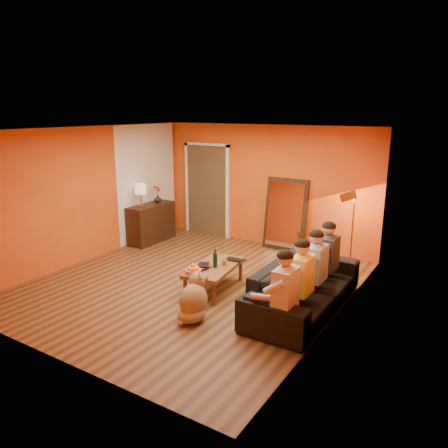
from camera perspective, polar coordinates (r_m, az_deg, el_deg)
The scene contains 27 objects.
room_shell at distance 7.50m, azimuth -2.80°, elevation 2.36°, with size 5.00×5.50×2.60m.
white_accent at distance 10.09m, azimuth -9.99°, elevation 5.38°, with size 0.02×1.90×2.58m, color white.
doorway_recess at distance 10.37m, azimuth -1.86°, elevation 4.46°, with size 1.06×0.30×2.10m, color #3F2D19.
door_jamb_left at distance 10.60m, azimuth -4.79°, elevation 4.64°, with size 0.08×0.06×2.20m, color white.
door_jamb_right at distance 9.97m, azimuth 0.49°, elevation 4.04°, with size 0.08×0.06×2.20m, color white.
door_header at distance 10.14m, azimuth -2.29°, elevation 10.31°, with size 1.22×0.06×0.08m, color white.
mirror_frame at distance 9.29m, azimuth 8.03°, elevation 1.26°, with size 0.92×0.06×1.52m, color black.
mirror_glass at distance 9.26m, azimuth 7.93°, elevation 1.21°, with size 0.78×0.02×1.36m, color white.
sideboard at distance 9.96m, azimuth -9.48°, elevation 0.14°, with size 0.44×1.18×0.85m, color black.
table_lamp at distance 9.60m, azimuth -10.83°, elevation 3.68°, with size 0.24×0.24×0.51m, color beige, non-canonical shape.
sofa at distance 6.67m, azimuth 10.45°, elevation -7.96°, with size 0.97×2.47×0.72m, color black.
coffee_table at distance 7.28m, azimuth -1.27°, elevation -7.02°, with size 0.62×1.22×0.42m, color brown, non-canonical shape.
floor_lamp at distance 8.37m, azimuth 16.40°, elevation -1.01°, with size 0.30×0.24×1.44m, color #B26D34, non-canonical shape.
dog at distance 6.23m, azimuth -4.02°, elevation -9.54°, with size 0.38×0.59×0.70m, color #A4834A, non-canonical shape.
person_far_left at distance 5.68m, azimuth 7.99°, elevation -9.31°, with size 0.70×0.44×1.22m, color beige, non-canonical shape.
person_mid_left at distance 6.15m, azimuth 10.12°, elevation -7.47°, with size 0.70×0.44×1.22m, color #FEDD54, non-canonical shape.
person_mid_right at distance 6.63m, azimuth 11.92°, elevation -5.88°, with size 0.70×0.44×1.22m, color #93ADE3, non-canonical shape.
person_far_right at distance 7.12m, azimuth 13.47°, elevation -4.51°, with size 0.70×0.44×1.22m, color #343539, non-canonical shape.
fruit_bowl at distance 6.88m, azimuth -4.05°, elevation -5.78°, with size 0.26×0.26×0.16m, color #C9476F, non-canonical shape.
wine_bottle at distance 7.08m, azimuth -1.17°, elevation -4.49°, with size 0.07×0.07×0.31m, color black.
tumbler at distance 7.22m, azimuth 0.04°, elevation -5.03°, with size 0.10×0.10×0.09m, color #B27F3F.
laptop at distance 7.39m, azimuth 1.38°, elevation -4.82°, with size 0.36×0.23×0.03m, color black.
book_lower at distance 7.14m, azimuth -3.38°, elevation -5.59°, with size 0.16×0.22×0.02m, color black.
book_mid at distance 7.13m, azimuth -3.27°, elevation -5.44°, with size 0.17×0.23×0.02m, color red.
book_upper at distance 7.12m, azimuth -3.43°, elevation -5.32°, with size 0.18×0.24×0.02m, color black.
vase at distance 10.03m, azimuth -8.66°, elevation 3.28°, with size 0.17×0.17×0.18m, color black.
flowers at distance 9.99m, azimuth -8.71°, elevation 4.56°, with size 0.17×0.17×0.39m, color red, non-canonical shape.
Camera 1 is at (4.19, -5.64, 2.92)m, focal length 35.00 mm.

